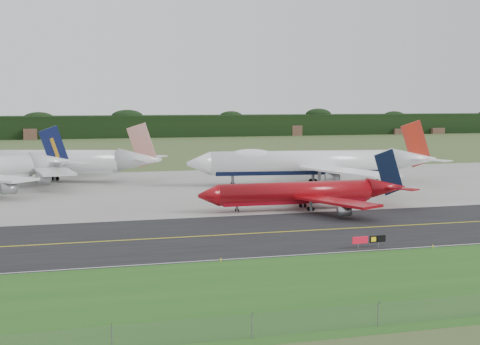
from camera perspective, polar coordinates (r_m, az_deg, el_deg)
name	(u,v)px	position (r m, az deg, el deg)	size (l,w,h in m)	color
ground	(346,224)	(113.58, 8.99, -4.33)	(600.00, 600.00, 0.00)	#415025
grass_verge	(467,277)	(83.56, 18.84, -8.42)	(400.00, 30.00, 0.01)	#235619
taxiway	(356,228)	(110.00, 9.84, -4.69)	(400.00, 32.00, 0.02)	black
apron	(259,186)	(160.96, 1.64, -1.15)	(400.00, 78.00, 0.01)	gray
taxiway_centreline	(356,228)	(110.00, 9.84, -4.68)	(400.00, 0.40, 0.00)	yellow
taxiway_edge_line	(403,248)	(96.44, 13.71, -6.30)	(400.00, 0.25, 0.00)	silver
horizon_treeline	(146,127)	(378.84, -8.00, 3.86)	(700.00, 25.00, 12.00)	black
jet_ba_747	(311,163)	(163.80, 6.08, 0.82)	(62.49, 51.37, 15.71)	white
jet_red_737	(306,193)	(127.09, 5.69, -1.75)	(41.27, 33.79, 11.18)	maroon
jet_star_tail	(50,162)	(174.76, -15.91, 0.85)	(56.17, 45.91, 15.06)	silver
taxiway_sign	(369,240)	(95.51, 10.95, -5.64)	(5.11, 0.47, 1.70)	slate
edge_marker_left	(221,260)	(86.19, -1.65, -7.47)	(0.16, 0.16, 0.50)	yellow
edge_marker_center	(433,247)	(97.57, 16.14, -6.09)	(0.16, 0.16, 0.50)	yellow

